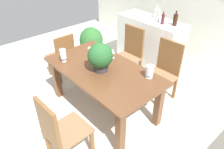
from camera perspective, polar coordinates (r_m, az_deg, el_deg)
name	(u,v)px	position (r m, az deg, el deg)	size (l,w,h in m)	color
ground_plane	(99,111)	(3.51, -3.45, -9.58)	(7.04, 7.04, 0.00)	silver
back_wall	(201,0)	(4.75, 22.60, 17.75)	(6.40, 0.10, 2.60)	silver
dining_table	(103,76)	(3.17, -2.42, -0.51)	(1.78, 0.97, 0.75)	brown
chair_head_end	(63,55)	(4.09, -12.92, 4.95)	(0.48, 0.41, 0.92)	brown
chair_far_right	(165,68)	(3.61, 13.84, 1.60)	(0.49, 0.47, 1.00)	brown
chair_near_right	(59,130)	(2.58, -13.85, -14.18)	(0.46, 0.49, 0.97)	brown
chair_far_left	(130,51)	(4.04, 4.76, 6.16)	(0.49, 0.48, 1.00)	brown
flower_centerpiece	(100,57)	(2.96, -3.15, 4.76)	(0.35, 0.35, 0.41)	#333338
crystal_vase_left	(150,71)	(2.91, 9.96, 0.99)	(0.11, 0.11, 0.18)	silver
crystal_vase_center_near	(63,54)	(3.31, -12.85, 5.24)	(0.09, 0.09, 0.20)	silver
wine_glass	(112,51)	(3.33, 0.13, 6.21)	(0.08, 0.08, 0.16)	silver
kitchen_counter	(149,42)	(4.62, 9.88, 8.56)	(1.42, 0.53, 0.98)	white
wine_bottle_clear	(158,15)	(4.29, 12.17, 15.10)	(0.07, 0.07, 0.31)	#B2BFB7
wine_bottle_tall	(156,13)	(4.52, 11.59, 15.77)	(0.08, 0.08, 0.24)	#B2BFB7
wine_bottle_green	(163,19)	(4.18, 13.37, 14.15)	(0.06, 0.06, 0.23)	#511E28
wine_bottle_amber	(175,20)	(4.16, 16.46, 13.77)	(0.08, 0.08, 0.27)	black
potted_plant_floor	(91,41)	(4.97, -5.55, 8.95)	(0.53, 0.53, 0.65)	#423D38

